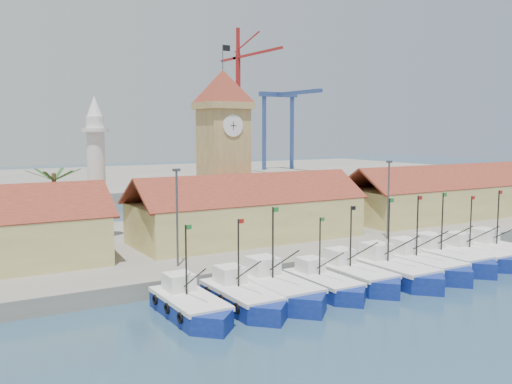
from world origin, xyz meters
TOP-DOWN VIEW (x-y plane):
  - ground at (0.00, 0.00)m, footprint 400.00×400.00m
  - quay at (0.00, 24.00)m, footprint 140.00×32.00m
  - terminal at (0.00, 110.00)m, footprint 240.00×80.00m
  - boat_0 at (-15.06, 2.11)m, footprint 3.53×9.68m
  - boat_1 at (-10.62, 1.97)m, footprint 3.59×9.82m
  - boat_2 at (-7.12, 2.30)m, footprint 3.92×10.73m
  - boat_3 at (-2.59, 2.01)m, footprint 3.33×9.12m
  - boat_4 at (1.35, 2.53)m, footprint 3.66×10.03m
  - boat_5 at (5.41, 1.86)m, footprint 3.93×10.76m
  - boat_6 at (9.55, 2.27)m, footprint 3.90×10.68m
  - boat_7 at (13.83, 2.97)m, footprint 3.89×10.66m
  - boat_8 at (17.82, 2.71)m, footprint 3.62×9.90m
  - boat_9 at (21.48, 2.09)m, footprint 3.85×10.53m
  - hall_center at (0.00, 20.00)m, footprint 27.04×10.13m
  - hall_right at (32.00, 20.00)m, footprint 31.20×10.13m
  - clock_tower at (0.00, 26.00)m, footprint 5.80×5.80m
  - minaret at (-15.00, 28.00)m, footprint 3.00×3.00m
  - palm_tree at (-20.00, 26.00)m, footprint 5.60×5.03m
  - lamp_posts at (0.50, 12.00)m, footprint 80.70×0.25m
  - crane_red_right at (45.43, 103.58)m, footprint 1.00×32.37m
  - gantry at (62.00, 106.65)m, footprint 13.00×22.00m

SIDE VIEW (x-z plane):
  - ground at x=0.00m, z-range 0.00..0.00m
  - boat_3 at x=-2.59m, z-range -2.74..4.16m
  - quay at x=0.00m, z-range 0.00..1.50m
  - boat_0 at x=-15.06m, z-range -2.90..4.42m
  - boat_1 at x=-10.62m, z-range -2.95..4.48m
  - boat_8 at x=17.82m, z-range -2.97..4.52m
  - boat_4 at x=1.35m, z-range -3.01..4.58m
  - boat_9 at x=21.48m, z-range -3.16..4.81m
  - boat_7 at x=13.83m, z-range -3.20..4.86m
  - boat_6 at x=9.55m, z-range -3.20..4.87m
  - boat_2 at x=-7.12m, z-range -3.22..4.90m
  - boat_5 at x=5.41m, z-range -3.23..4.91m
  - terminal at x=0.00m, z-range 0.00..2.00m
  - hall_center at x=0.00m, z-range 0.18..7.79m
  - hall_right at x=32.00m, z-range 0.18..7.79m
  - palm_tree at x=-20.00m, z-range 2.05..10.44m
  - lamp_posts at x=0.50m, z-range 1.96..10.99m
  - minaret at x=-15.00m, z-range 1.58..17.88m
  - clock_tower at x=0.00m, z-range 0.61..23.31m
  - gantry at x=62.00m, z-range 8.44..31.64m
  - crane_red_right at x=45.43m, z-range 4.17..44.08m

